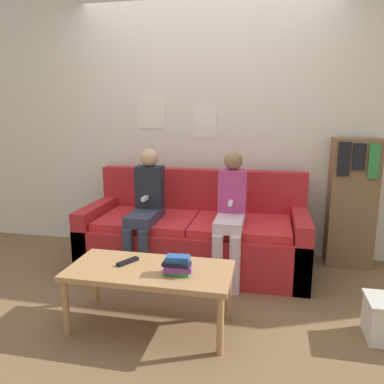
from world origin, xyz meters
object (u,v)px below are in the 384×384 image
couch (195,236)px  person_right (231,211)px  person_left (146,205)px  tv_remote (128,261)px  coffee_table (150,274)px  bookshelf (351,203)px

couch → person_right: 0.52m
person_left → tv_remote: 0.85m
person_left → tv_remote: person_left is taller
couch → person_right: (0.35, -0.20, 0.32)m
couch → tv_remote: (-0.27, -1.02, 0.14)m
coffee_table → couch: bearing=85.0°
couch → person_left: person_left is taller
person_right → tv_remote: bearing=-127.2°
couch → coffee_table: couch is taller
tv_remote → coffee_table: bearing=13.0°
couch → bookshelf: bearing=13.0°
coffee_table → bookshelf: bookshelf is taller
tv_remote → couch: bearing=104.8°
coffee_table → tv_remote: bearing=163.5°
person_right → bookshelf: (1.07, 0.53, -0.00)m
tv_remote → person_left: bearing=129.5°
couch → person_right: bearing=-30.1°
tv_remote → bookshelf: bookshelf is taller
coffee_table → bookshelf: 2.07m
person_left → bookshelf: size_ratio=0.92×
couch → person_left: (-0.41, -0.20, 0.33)m
coffee_table → bookshelf: (1.51, 1.40, 0.24)m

